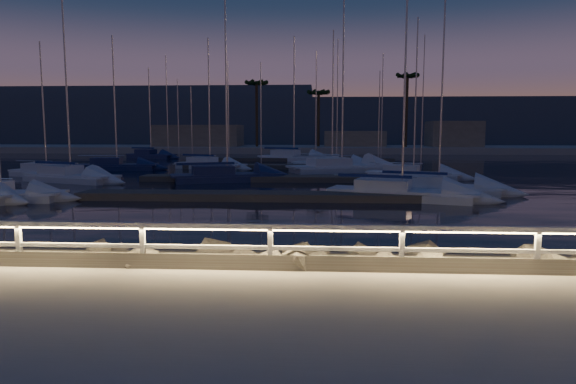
% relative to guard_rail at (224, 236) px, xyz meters
% --- Properties ---
extents(ground, '(400.00, 400.00, 0.00)m').
position_rel_guard_rail_xyz_m(ground, '(0.07, 0.00, -0.77)').
color(ground, '#A8A098').
rests_on(ground, ground).
extents(harbor_water, '(400.00, 440.00, 0.60)m').
position_rel_guard_rail_xyz_m(harbor_water, '(0.07, 31.22, -1.74)').
color(harbor_water, black).
rests_on(harbor_water, ground).
extents(guard_rail, '(44.11, 0.12, 1.06)m').
position_rel_guard_rail_xyz_m(guard_rail, '(0.00, 0.00, 0.00)').
color(guard_rail, silver).
rests_on(guard_rail, ground).
extents(riprap, '(32.15, 2.82, 1.38)m').
position_rel_guard_rail_xyz_m(riprap, '(5.19, 1.06, -0.90)').
color(riprap, '#645F55').
rests_on(riprap, ground).
extents(floating_docks, '(22.00, 36.00, 0.40)m').
position_rel_guard_rail_xyz_m(floating_docks, '(0.07, 32.50, -1.17)').
color(floating_docks, '#5D554D').
rests_on(floating_docks, ground).
extents(far_shore, '(160.00, 14.00, 5.20)m').
position_rel_guard_rail_xyz_m(far_shore, '(-0.06, 74.05, -0.48)').
color(far_shore, '#A8A098').
rests_on(far_shore, ground).
extents(palm_left, '(3.00, 3.00, 11.20)m').
position_rel_guard_rail_xyz_m(palm_left, '(-7.93, 72.00, 9.36)').
color(palm_left, brown).
rests_on(palm_left, ground).
extents(palm_center, '(3.00, 3.00, 9.70)m').
position_rel_guard_rail_xyz_m(palm_center, '(2.07, 73.00, 8.01)').
color(palm_center, brown).
rests_on(palm_center, ground).
extents(palm_right, '(3.00, 3.00, 12.20)m').
position_rel_guard_rail_xyz_m(palm_right, '(16.07, 72.00, 10.26)').
color(palm_right, brown).
rests_on(palm_right, ground).
extents(distant_hills, '(230.00, 37.50, 18.00)m').
position_rel_guard_rail_xyz_m(distant_hills, '(-22.06, 133.69, 3.96)').
color(distant_hills, '#3B485B').
rests_on(distant_hills, ground).
extents(sailboat_c, '(8.41, 4.85, 13.79)m').
position_rel_guard_rail_xyz_m(sailboat_c, '(-4.75, 25.63, -0.94)').
color(sailboat_c, navy).
rests_on(sailboat_c, ground).
extents(sailboat_d, '(8.29, 4.72, 13.53)m').
position_rel_guard_rail_xyz_m(sailboat_d, '(6.51, 16.64, -0.97)').
color(sailboat_d, silver).
rests_on(sailboat_d, ground).
extents(sailboat_e, '(6.55, 3.24, 10.81)m').
position_rel_guard_rail_xyz_m(sailboat_e, '(-20.10, 28.87, -0.97)').
color(sailboat_e, silver).
rests_on(sailboat_e, ground).
extents(sailboat_f, '(7.95, 4.73, 13.12)m').
position_rel_guard_rail_xyz_m(sailboat_f, '(-16.01, 24.64, -0.94)').
color(sailboat_f, silver).
rests_on(sailboat_f, ground).
extents(sailboat_g, '(7.45, 4.25, 12.21)m').
position_rel_guard_rail_xyz_m(sailboat_g, '(9.30, 28.57, -0.98)').
color(sailboat_g, silver).
rests_on(sailboat_g, ground).
extents(sailboat_h, '(7.84, 4.57, 12.82)m').
position_rel_guard_rail_xyz_m(sailboat_h, '(9.17, 19.61, -0.98)').
color(sailboat_h, silver).
rests_on(sailboat_h, ground).
extents(sailboat_i, '(7.47, 3.22, 12.39)m').
position_rel_guard_rail_xyz_m(sailboat_i, '(-16.79, 35.08, -0.93)').
color(sailboat_i, navy).
rests_on(sailboat_i, ground).
extents(sailboat_j, '(7.46, 4.84, 12.43)m').
position_rel_guard_rail_xyz_m(sailboat_j, '(-8.47, 37.40, -0.95)').
color(sailboat_j, silver).
rests_on(sailboat_j, ground).
extents(sailboat_k, '(8.23, 4.62, 13.48)m').
position_rel_guard_rail_xyz_m(sailboat_k, '(3.29, 39.84, -0.95)').
color(sailboat_k, silver).
rests_on(sailboat_k, ground).
extents(sailboat_l, '(10.06, 6.35, 16.57)m').
position_rel_guard_rail_xyz_m(sailboat_l, '(3.99, 34.50, -0.91)').
color(sailboat_l, silver).
rests_on(sailboat_l, ground).
extents(sailboat_m, '(7.15, 4.13, 11.84)m').
position_rel_guard_rail_xyz_m(sailboat_m, '(-20.11, 55.06, -0.94)').
color(sailboat_m, navy).
rests_on(sailboat_m, ground).
extents(sailboat_n, '(8.97, 5.31, 14.80)m').
position_rel_guard_rail_xyz_m(sailboat_n, '(-1.04, 50.24, -0.90)').
color(sailboat_n, silver).
rests_on(sailboat_n, ground).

